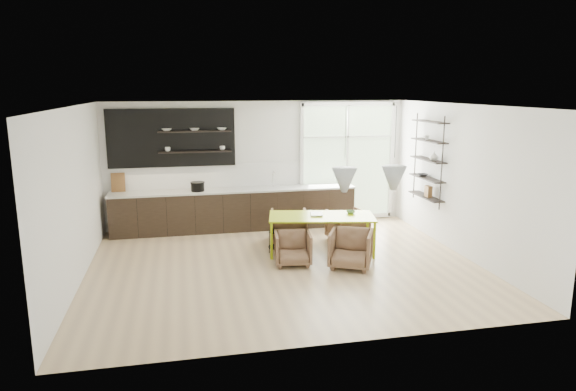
# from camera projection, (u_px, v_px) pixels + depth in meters

# --- Properties ---
(room) EXTENTS (7.02, 6.01, 2.91)m
(room) POSITION_uv_depth(u_px,v_px,m) (302.00, 176.00, 10.26)
(room) COLOR #D1B385
(room) RESTS_ON ground
(kitchen_run) EXTENTS (5.54, 0.69, 2.75)m
(kitchen_run) POSITION_uv_depth(u_px,v_px,m) (231.00, 204.00, 11.71)
(kitchen_run) COLOR black
(kitchen_run) RESTS_ON ground
(right_shelving) EXTENTS (0.26, 1.22, 1.90)m
(right_shelving) POSITION_uv_depth(u_px,v_px,m) (428.00, 162.00, 10.86)
(right_shelving) COLOR black
(right_shelving) RESTS_ON ground
(dining_table) EXTENTS (2.18, 1.30, 0.74)m
(dining_table) POSITION_uv_depth(u_px,v_px,m) (322.00, 218.00, 10.03)
(dining_table) COLOR #96B007
(dining_table) RESTS_ON ground
(armchair_back_left) EXTENTS (0.86, 0.88, 0.69)m
(armchair_back_left) POSITION_uv_depth(u_px,v_px,m) (289.00, 227.00, 10.73)
(armchair_back_left) COLOR brown
(armchair_back_left) RESTS_ON ground
(armchair_back_right) EXTENTS (0.83, 0.85, 0.68)m
(armchair_back_right) POSITION_uv_depth(u_px,v_px,m) (347.00, 226.00, 10.81)
(armchair_back_right) COLOR brown
(armchair_back_right) RESTS_ON ground
(armchair_front_left) EXTENTS (0.73, 0.75, 0.61)m
(armchair_front_left) POSITION_uv_depth(u_px,v_px,m) (293.00, 248.00, 9.42)
(armchair_front_left) COLOR brown
(armchair_front_left) RESTS_ON ground
(armchair_front_right) EXTENTS (0.99, 1.00, 0.69)m
(armchair_front_right) POSITION_uv_depth(u_px,v_px,m) (351.00, 249.00, 9.26)
(armchair_front_right) COLOR brown
(armchair_front_right) RESTS_ON ground
(wire_stool) EXTENTS (0.36, 0.36, 0.45)m
(wire_stool) POSITION_uv_depth(u_px,v_px,m) (277.00, 239.00, 10.07)
(wire_stool) COLOR black
(wire_stool) RESTS_ON ground
(table_book) EXTENTS (0.30, 0.37, 0.03)m
(table_book) POSITION_uv_depth(u_px,v_px,m) (310.00, 214.00, 10.07)
(table_book) COLOR white
(table_book) RESTS_ON dining_table
(table_bowl) EXTENTS (0.21, 0.21, 0.06)m
(table_bowl) POSITION_uv_depth(u_px,v_px,m) (351.00, 212.00, 10.19)
(table_bowl) COLOR #5C8452
(table_bowl) RESTS_ON dining_table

